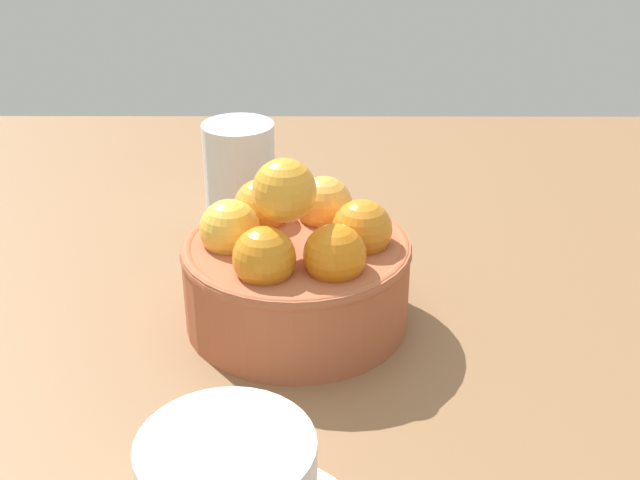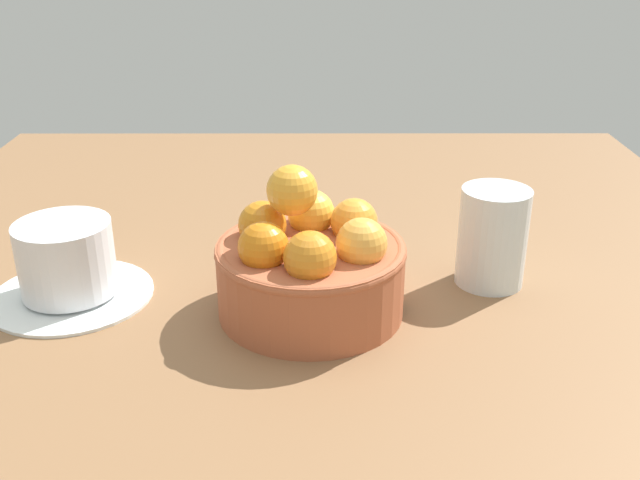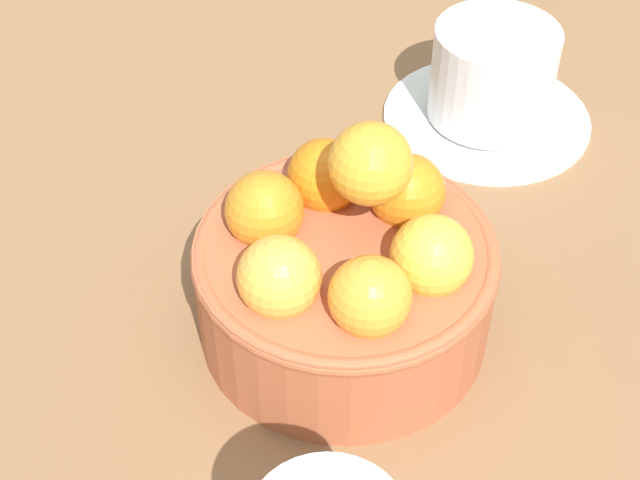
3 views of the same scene
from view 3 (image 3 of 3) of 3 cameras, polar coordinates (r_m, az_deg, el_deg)
The scene contains 3 objects.
ground_plane at distance 56.07cm, azimuth 1.37°, elevation -6.15°, with size 112.42×92.87×3.14cm, color brown.
terracotta_bowl at distance 51.57cm, azimuth 1.52°, elevation -1.83°, with size 16.25×16.25×13.12cm.
coffee_cup at distance 68.11cm, azimuth 10.09°, elevation 9.13°, with size 14.56×14.56×7.21cm.
Camera 3 is at (11.93, -33.65, 41.67)cm, focal length 54.21 mm.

